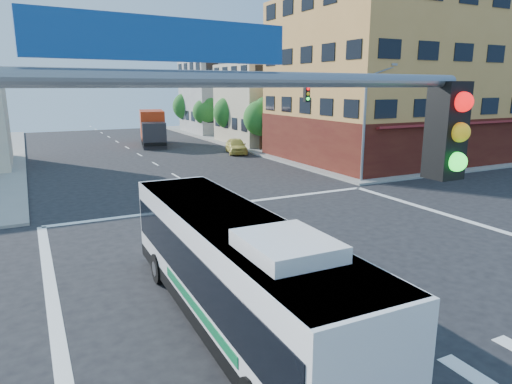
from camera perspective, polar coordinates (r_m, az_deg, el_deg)
name	(u,v)px	position (r m, az deg, el deg)	size (l,w,h in m)	color
ground	(321,260)	(17.98, 8.17, -8.41)	(120.00, 120.00, 0.00)	black
sidewalk_ne	(386,134)	(66.38, 15.92, 7.01)	(50.00, 50.00, 0.15)	gray
corner_building_ne	(390,94)	(43.74, 16.38, 11.72)	(18.10, 15.44, 14.00)	#C88E47
building_east_near	(277,104)	(54.63, 2.59, 10.94)	(12.06, 10.06, 9.00)	tan
building_east_far	(229,97)	(67.17, -3.37, 11.76)	(12.06, 10.06, 10.00)	#A6A6A1
signal_mast_ne	(346,111)	(30.72, 11.18, 9.93)	(7.91, 1.13, 8.07)	gray
signal_mast_sw	(143,312)	(3.45, -13.92, -14.39)	(7.91, 1.01, 8.07)	gray
street_tree_a	(262,116)	(46.94, 0.76, 9.48)	(3.60, 3.60, 5.53)	#342213
street_tree_b	(231,111)	(54.14, -3.21, 10.12)	(3.80, 3.80, 5.79)	#342213
street_tree_c	(206,110)	(61.57, -6.23, 10.15)	(3.40, 3.40, 5.29)	#342213
street_tree_d	(187,105)	(69.09, -8.62, 10.74)	(4.00, 4.00, 6.03)	#342213
transit_bus	(233,268)	(12.63, -2.88, -9.51)	(2.74, 11.76, 3.47)	black
box_truck	(153,129)	(53.32, -12.79, 7.73)	(4.10, 8.85, 3.84)	#26252A
parked_car	(236,146)	(45.64, -2.50, 5.79)	(1.78, 4.44, 1.51)	#D3C453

